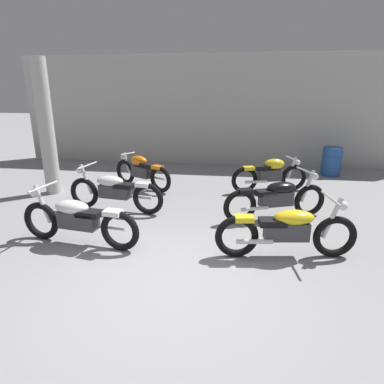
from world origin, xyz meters
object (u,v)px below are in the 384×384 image
Objects in this scene: motorcycle_left_row_0 at (78,219)px; oil_drum at (331,161)px; support_pillar at (46,128)px; motorcycle_right_row_0 at (287,230)px; motorcycle_right_row_1 at (277,198)px; motorcycle_left_row_1 at (114,190)px; motorcycle_right_row_2 at (270,174)px; motorcycle_left_row_2 at (142,171)px.

motorcycle_left_row_0 is 7.64m from oil_drum.
motorcycle_left_row_0 is at bearing -52.94° from support_pillar.
motorcycle_right_row_0 and motorcycle_right_row_1 have the same top height.
motorcycle_left_row_1 is 6.58m from oil_drum.
oil_drum is at bearing 45.44° from motorcycle_right_row_2.
motorcycle_left_row_1 is at bearing -151.02° from motorcycle_right_row_2.
motorcycle_right_row_0 is 1.56m from motorcycle_right_row_1.
motorcycle_right_row_2 is (5.37, 0.84, -1.14)m from support_pillar.
support_pillar reaches higher than motorcycle_right_row_2.
motorcycle_left_row_0 reaches higher than motorcycle_right_row_2.
support_pillar is 5.55m from motorcycle_right_row_2.
motorcycle_left_row_2 is (0.09, 3.36, 0.01)m from motorcycle_left_row_0.
support_pillar reaches higher than motorcycle_right_row_1.
oil_drum is at bearing 21.87° from motorcycle_left_row_2.
motorcycle_right_row_0 is at bearing -89.81° from motorcycle_right_row_1.
motorcycle_left_row_0 is at bearing -154.46° from motorcycle_right_row_1.
motorcycle_right_row_1 is (3.34, -0.01, 0.00)m from motorcycle_left_row_1.
motorcycle_left_row_1 is 2.55× the size of oil_drum.
motorcycle_right_row_0 is 5.77m from oil_drum.
motorcycle_right_row_1 is 1.07× the size of motorcycle_right_row_2.
oil_drum is at bearing 62.80° from motorcycle_right_row_1.
motorcycle_left_row_1 is 3.85m from motorcycle_right_row_2.
motorcycle_right_row_2 is at bearing 8.87° from support_pillar.
motorcycle_right_row_1 is (5.34, -1.04, -1.15)m from support_pillar.
motorcycle_left_row_0 reaches higher than oil_drum.
motorcycle_right_row_2 is (3.38, 3.48, 0.01)m from motorcycle_left_row_0.
motorcycle_left_row_0 is at bearing -134.32° from oil_drum.
motorcycle_right_row_2 is at bearing 45.82° from motorcycle_left_row_0.
motorcycle_right_row_2 is at bearing 1.99° from motorcycle_left_row_2.
oil_drum is at bearing 45.68° from motorcycle_left_row_0.
motorcycle_left_row_2 is 0.82× the size of motorcycle_right_row_0.
motorcycle_left_row_2 is at bearing 134.57° from motorcycle_right_row_0.
motorcycle_right_row_1 is at bearing -28.34° from motorcycle_left_row_2.
support_pillar reaches higher than oil_drum.
motorcycle_left_row_0 and motorcycle_left_row_1 have the same top height.
support_pillar is at bearing 154.14° from motorcycle_right_row_0.
motorcycle_right_row_1 is at bearing -0.18° from motorcycle_left_row_1.
motorcycle_left_row_1 reaches higher than motorcycle_left_row_2.
motorcycle_left_row_1 is at bearing 89.52° from motorcycle_left_row_0.
motorcycle_right_row_2 reaches higher than oil_drum.
motorcycle_left_row_2 is at bearing 87.47° from motorcycle_left_row_1.
support_pillar is 2.48m from motorcycle_left_row_2.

